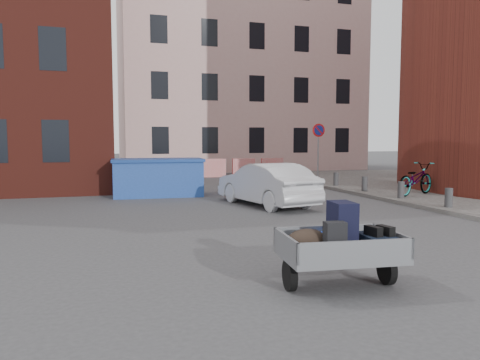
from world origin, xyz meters
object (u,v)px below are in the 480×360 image
object	(u,v)px
trailer	(339,245)
bicycle	(416,179)
silver_car	(266,184)
dumpster	(158,177)

from	to	relation	value
trailer	bicycle	distance (m)	10.97
trailer	silver_car	bearing A→B (deg)	82.85
dumpster	bicycle	size ratio (longest dim) A/B	1.56
trailer	dumpster	bearing A→B (deg)	101.36
bicycle	dumpster	bearing A→B (deg)	44.20
trailer	bicycle	bearing A→B (deg)	53.23
dumpster	bicycle	xyz separation A→B (m)	(8.51, -3.40, -0.00)
trailer	dumpster	xyz separation A→B (m)	(-1.05, 11.44, 0.08)
dumpster	bicycle	bearing A→B (deg)	-18.08
trailer	silver_car	world-z (taller)	silver_car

